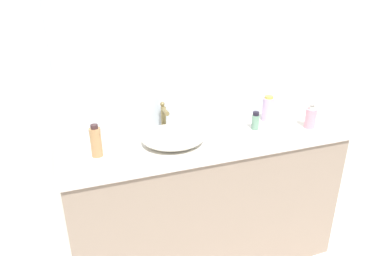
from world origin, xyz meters
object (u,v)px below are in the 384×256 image
at_px(perfume_bottle, 96,142).
at_px(spray_can, 255,121).
at_px(soap_dispenser, 311,117).
at_px(lotion_bottle, 268,109).
at_px(sink_basin, 173,137).

xyz_separation_m(perfume_bottle, spray_can, (0.95, 0.03, -0.03)).
distance_m(soap_dispenser, lotion_bottle, 0.27).
xyz_separation_m(sink_basin, perfume_bottle, (-0.41, -0.01, 0.04)).
height_order(sink_basin, spray_can, spray_can).
relative_size(sink_basin, lotion_bottle, 2.15).
bearing_deg(lotion_bottle, soap_dispenser, -47.45).
bearing_deg(soap_dispenser, spray_can, 164.44).
relative_size(soap_dispenser, perfume_bottle, 1.02).
bearing_deg(sink_basin, lotion_bottle, 10.78).
distance_m(perfume_bottle, spray_can, 0.95).
bearing_deg(spray_can, perfume_bottle, -178.13).
distance_m(soap_dispenser, perfume_bottle, 1.28).
distance_m(soap_dispenser, spray_can, 0.35).
bearing_deg(lotion_bottle, perfume_bottle, -172.89).
xyz_separation_m(lotion_bottle, perfume_bottle, (-1.10, -0.14, 0.00)).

